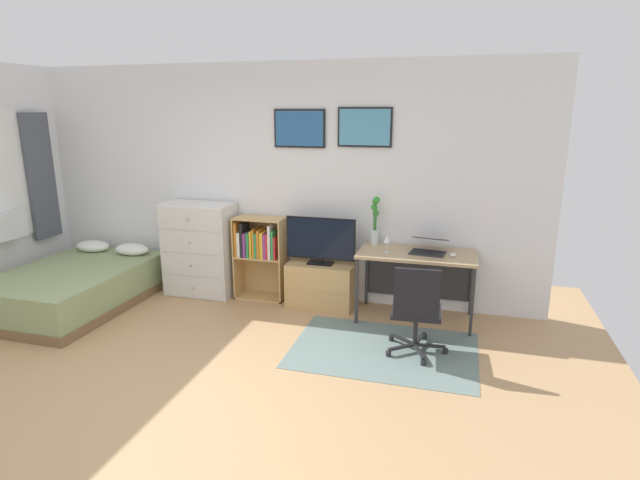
{
  "coord_description": "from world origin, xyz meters",
  "views": [
    {
      "loc": [
        2.08,
        -3.07,
        2.17
      ],
      "look_at": [
        0.79,
        1.5,
        0.95
      ],
      "focal_mm": 28.37,
      "sensor_mm": 36.0,
      "label": 1
    }
  ],
  "objects_px": {
    "desk": "(417,263)",
    "wine_glass": "(387,240)",
    "bamboo_vase": "(375,221)",
    "television": "(320,241)",
    "laptop": "(429,246)",
    "bed": "(76,286)",
    "office_chair": "(416,308)",
    "bookshelf": "(259,250)",
    "computer_mouse": "(453,255)",
    "dresser": "(200,249)",
    "tv_stand": "(321,284)"
  },
  "relations": [
    {
      "from": "bookshelf",
      "to": "wine_glass",
      "type": "bearing_deg",
      "value": -8.22
    },
    {
      "from": "tv_stand",
      "to": "wine_glass",
      "type": "bearing_deg",
      "value": -13.12
    },
    {
      "from": "dresser",
      "to": "wine_glass",
      "type": "xyz_separation_m",
      "value": [
        2.27,
        -0.16,
        0.32
      ]
    },
    {
      "from": "dresser",
      "to": "computer_mouse",
      "type": "bearing_deg",
      "value": -2.75
    },
    {
      "from": "bookshelf",
      "to": "computer_mouse",
      "type": "xyz_separation_m",
      "value": [
        2.19,
        -0.2,
        0.17
      ]
    },
    {
      "from": "dresser",
      "to": "office_chair",
      "type": "relative_size",
      "value": 1.3
    },
    {
      "from": "television",
      "to": "dresser",
      "type": "bearing_deg",
      "value": 179.73
    },
    {
      "from": "tv_stand",
      "to": "computer_mouse",
      "type": "height_order",
      "value": "computer_mouse"
    },
    {
      "from": "tv_stand",
      "to": "computer_mouse",
      "type": "relative_size",
      "value": 7.21
    },
    {
      "from": "desk",
      "to": "wine_glass",
      "type": "xyz_separation_m",
      "value": [
        -0.31,
        -0.14,
        0.27
      ]
    },
    {
      "from": "bed",
      "to": "laptop",
      "type": "height_order",
      "value": "laptop"
    },
    {
      "from": "tv_stand",
      "to": "bamboo_vase",
      "type": "height_order",
      "value": "bamboo_vase"
    },
    {
      "from": "bookshelf",
      "to": "tv_stand",
      "type": "xyz_separation_m",
      "value": [
        0.76,
        -0.04,
        -0.34
      ]
    },
    {
      "from": "dresser",
      "to": "laptop",
      "type": "xyz_separation_m",
      "value": [
        2.69,
        -0.04,
        0.24
      ]
    },
    {
      "from": "television",
      "to": "laptop",
      "type": "distance_m",
      "value": 1.18
    },
    {
      "from": "bookshelf",
      "to": "desk",
      "type": "bearing_deg",
      "value": -2.35
    },
    {
      "from": "bed",
      "to": "computer_mouse",
      "type": "relative_size",
      "value": 18.38
    },
    {
      "from": "desk",
      "to": "wine_glass",
      "type": "distance_m",
      "value": 0.43
    },
    {
      "from": "dresser",
      "to": "office_chair",
      "type": "distance_m",
      "value": 2.82
    },
    {
      "from": "television",
      "to": "laptop",
      "type": "height_order",
      "value": "television"
    },
    {
      "from": "laptop",
      "to": "bamboo_vase",
      "type": "relative_size",
      "value": 0.79
    },
    {
      "from": "desk",
      "to": "bamboo_vase",
      "type": "height_order",
      "value": "bamboo_vase"
    },
    {
      "from": "office_chair",
      "to": "wine_glass",
      "type": "relative_size",
      "value": 4.78
    },
    {
      "from": "bed",
      "to": "bookshelf",
      "type": "bearing_deg",
      "value": 21.99
    },
    {
      "from": "computer_mouse",
      "to": "bed",
      "type": "bearing_deg",
      "value": -171.81
    },
    {
      "from": "dresser",
      "to": "desk",
      "type": "height_order",
      "value": "dresser"
    },
    {
      "from": "dresser",
      "to": "television",
      "type": "xyz_separation_m",
      "value": [
        1.51,
        -0.01,
        0.21
      ]
    },
    {
      "from": "bookshelf",
      "to": "computer_mouse",
      "type": "relative_size",
      "value": 9.36
    },
    {
      "from": "dresser",
      "to": "tv_stand",
      "type": "height_order",
      "value": "dresser"
    },
    {
      "from": "wine_glass",
      "to": "dresser",
      "type": "bearing_deg",
      "value": 175.92
    },
    {
      "from": "dresser",
      "to": "laptop",
      "type": "relative_size",
      "value": 2.64
    },
    {
      "from": "tv_stand",
      "to": "office_chair",
      "type": "relative_size",
      "value": 0.87
    },
    {
      "from": "television",
      "to": "computer_mouse",
      "type": "distance_m",
      "value": 1.43
    },
    {
      "from": "dresser",
      "to": "desk",
      "type": "bearing_deg",
      "value": -0.39
    },
    {
      "from": "wine_glass",
      "to": "tv_stand",
      "type": "bearing_deg",
      "value": 166.88
    },
    {
      "from": "desk",
      "to": "laptop",
      "type": "relative_size",
      "value": 2.87
    },
    {
      "from": "bookshelf",
      "to": "wine_glass",
      "type": "relative_size",
      "value": 5.41
    },
    {
      "from": "desk",
      "to": "laptop",
      "type": "xyz_separation_m",
      "value": [
        0.11,
        -0.02,
        0.19
      ]
    },
    {
      "from": "desk",
      "to": "laptop",
      "type": "distance_m",
      "value": 0.22
    },
    {
      "from": "computer_mouse",
      "to": "dresser",
      "type": "bearing_deg",
      "value": 177.25
    },
    {
      "from": "bed",
      "to": "office_chair",
      "type": "relative_size",
      "value": 2.22
    },
    {
      "from": "office_chair",
      "to": "computer_mouse",
      "type": "xyz_separation_m",
      "value": [
        0.28,
        0.8,
        0.3
      ]
    },
    {
      "from": "television",
      "to": "office_chair",
      "type": "distance_m",
      "value": 1.51
    },
    {
      "from": "television",
      "to": "laptop",
      "type": "bearing_deg",
      "value": -1.43
    },
    {
      "from": "dresser",
      "to": "tv_stand",
      "type": "relative_size",
      "value": 1.49
    },
    {
      "from": "wine_glass",
      "to": "computer_mouse",
      "type": "bearing_deg",
      "value": 1.77
    },
    {
      "from": "wine_glass",
      "to": "bed",
      "type": "bearing_deg",
      "value": -170.59
    },
    {
      "from": "tv_stand",
      "to": "laptop",
      "type": "height_order",
      "value": "laptop"
    },
    {
      "from": "tv_stand",
      "to": "bamboo_vase",
      "type": "distance_m",
      "value": 0.96
    },
    {
      "from": "desk",
      "to": "bamboo_vase",
      "type": "relative_size",
      "value": 2.27
    }
  ]
}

